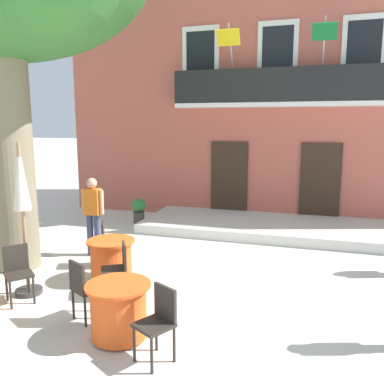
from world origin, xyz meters
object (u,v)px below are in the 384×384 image
at_px(cafe_table_near_tree, 111,260).
at_px(cafe_table_front, 119,310).
at_px(cafe_chair_front_0, 159,318).
at_px(cafe_chair_front_1, 84,286).
at_px(cafe_umbrella, 22,197).
at_px(cafe_chair_middle_0, 18,270).
at_px(ground_planter_left, 139,209).
at_px(pedestrian_by_tree, 93,212).
at_px(cafe_chair_near_tree_1, 118,266).
at_px(cafe_chair_near_tree_0, 109,241).

xyz_separation_m(cafe_table_near_tree, cafe_table_front, (1.06, -1.77, 0.00)).
height_order(cafe_chair_front_0, cafe_chair_front_1, same).
relative_size(cafe_table_front, cafe_umbrella, 0.34).
relative_size(cafe_chair_middle_0, ground_planter_left, 1.28).
xyz_separation_m(ground_planter_left, pedestrian_by_tree, (0.25, -2.89, 0.56)).
distance_m(cafe_table_near_tree, ground_planter_left, 4.25).
bearing_deg(cafe_chair_front_1, cafe_chair_middle_0, 169.01).
distance_m(cafe_chair_near_tree_1, cafe_chair_middle_0, 1.59).
bearing_deg(cafe_chair_middle_0, cafe_chair_front_1, -10.99).
bearing_deg(cafe_table_near_tree, cafe_chair_front_1, -76.31).
bearing_deg(cafe_chair_front_0, cafe_table_near_tree, 130.13).
xyz_separation_m(cafe_umbrella, ground_planter_left, (-0.23, 4.99, -1.26)).
bearing_deg(pedestrian_by_tree, cafe_chair_near_tree_1, -49.81).
xyz_separation_m(cafe_chair_near_tree_1, ground_planter_left, (-1.74, 4.65, -0.13)).
relative_size(cafe_chair_front_0, pedestrian_by_tree, 0.54).
bearing_deg(pedestrian_by_tree, cafe_chair_middle_0, -89.30).
xyz_separation_m(cafe_chair_front_1, pedestrian_by_tree, (-1.40, 2.65, 0.43)).
height_order(cafe_chair_front_0, cafe_umbrella, cafe_umbrella).
relative_size(cafe_chair_near_tree_1, cafe_umbrella, 0.36).
xyz_separation_m(cafe_chair_middle_0, ground_planter_left, (-0.28, 5.27, -0.13)).
distance_m(cafe_chair_middle_0, ground_planter_left, 5.27).
height_order(cafe_table_front, cafe_chair_front_1, cafe_chair_front_1).
bearing_deg(cafe_table_near_tree, cafe_umbrella, -138.48).
relative_size(cafe_chair_near_tree_1, ground_planter_left, 1.28).
bearing_deg(cafe_table_near_tree, cafe_chair_near_tree_1, -53.05).
distance_m(cafe_table_near_tree, cafe_chair_front_1, 1.53).
xyz_separation_m(cafe_chair_near_tree_1, cafe_table_front, (0.60, -1.17, -0.14)).
bearing_deg(cafe_chair_near_tree_1, ground_planter_left, 110.51).
relative_size(cafe_table_front, cafe_chair_front_1, 0.95).
bearing_deg(cafe_chair_near_tree_0, ground_planter_left, 104.61).
bearing_deg(pedestrian_by_tree, cafe_chair_front_1, -62.10).
bearing_deg(cafe_chair_front_1, cafe_chair_front_0, -23.12).
height_order(cafe_table_near_tree, cafe_chair_front_1, cafe_chair_front_1).
bearing_deg(cafe_umbrella, cafe_chair_middle_0, -79.99).
relative_size(cafe_chair_middle_0, cafe_chair_front_0, 1.00).
height_order(cafe_chair_near_tree_0, cafe_chair_front_0, same).
bearing_deg(cafe_chair_near_tree_1, cafe_chair_front_0, -48.64).
bearing_deg(cafe_chair_front_1, cafe_table_front, -22.55).
relative_size(cafe_table_near_tree, cafe_chair_near_tree_0, 0.95).
height_order(cafe_table_front, ground_planter_left, cafe_table_front).
distance_m(cafe_table_near_tree, cafe_chair_near_tree_0, 0.77).
bearing_deg(cafe_chair_near_tree_0, cafe_chair_middle_0, -108.29).
bearing_deg(cafe_chair_near_tree_0, cafe_table_front, -58.87).
xyz_separation_m(cafe_chair_middle_0, cafe_chair_front_0, (2.76, -0.86, 0.00)).
distance_m(cafe_chair_middle_0, pedestrian_by_tree, 2.42).
height_order(cafe_chair_near_tree_1, cafe_chair_front_1, same).
bearing_deg(cafe_chair_front_0, cafe_chair_near_tree_1, 131.36).
bearing_deg(ground_planter_left, cafe_umbrella, -87.39).
bearing_deg(pedestrian_by_tree, ground_planter_left, 94.90).
height_order(cafe_chair_near_tree_0, cafe_chair_near_tree_1, same).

